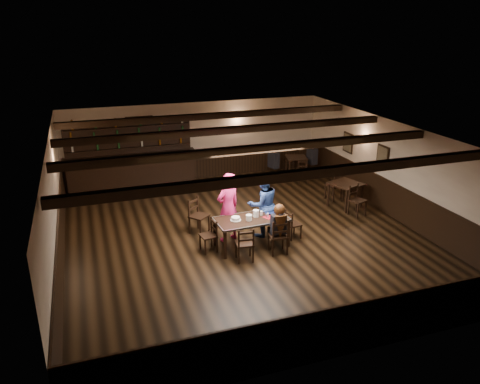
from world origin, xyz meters
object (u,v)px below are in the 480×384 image
object	(u,v)px
chair_near_left	(245,242)
man_blue	(263,204)
woman_pink	(228,207)
cake	(236,219)
bar_counter	(132,167)
chair_near_right	(279,234)
dining_table	(251,221)

from	to	relation	value
chair_near_left	man_blue	world-z (taller)	man_blue
woman_pink	man_blue	size ratio (longest dim) A/B	1.04
man_blue	cake	world-z (taller)	man_blue
woman_pink	bar_counter	size ratio (longest dim) A/B	0.42
chair_near_left	woman_pink	xyz separation A→B (m)	(-0.02, 1.24, 0.40)
chair_near_right	bar_counter	distance (m)	6.61
dining_table	chair_near_left	size ratio (longest dim) A/B	2.14
woman_pink	man_blue	xyz separation A→B (m)	(0.94, -0.02, -0.04)
bar_counter	man_blue	bearing A→B (deg)	-60.24
chair_near_left	bar_counter	world-z (taller)	bar_counter
dining_table	woman_pink	xyz separation A→B (m)	(-0.43, 0.53, 0.21)
woman_pink	cake	bearing A→B (deg)	73.11
man_blue	cake	xyz separation A→B (m)	(-0.91, -0.49, -0.07)
chair_near_right	dining_table	bearing A→B (deg)	127.42
bar_counter	woman_pink	bearing A→B (deg)	-69.23
woman_pink	man_blue	world-z (taller)	woman_pink
chair_near_left	chair_near_right	size ratio (longest dim) A/B	0.94
chair_near_left	bar_counter	xyz separation A→B (m)	(-1.86, 6.09, 0.23)
man_blue	bar_counter	distance (m)	5.61
dining_table	chair_near_left	bearing A→B (deg)	-120.16
dining_table	bar_counter	xyz separation A→B (m)	(-2.27, 5.38, 0.04)
woman_pink	chair_near_right	bearing A→B (deg)	107.73
cake	bar_counter	world-z (taller)	bar_counter
dining_table	chair_near_right	distance (m)	0.80
chair_near_right	cake	size ratio (longest dim) A/B	3.45
woman_pink	bar_counter	xyz separation A→B (m)	(-1.84, 4.85, -0.17)
chair_near_left	chair_near_right	xyz separation A→B (m)	(0.89, 0.08, 0.03)
chair_near_right	man_blue	world-z (taller)	man_blue
chair_near_right	cake	xyz separation A→B (m)	(-0.88, 0.65, 0.26)
dining_table	chair_near_left	world-z (taller)	chair_near_left
dining_table	man_blue	xyz separation A→B (m)	(0.51, 0.51, 0.18)
cake	bar_counter	distance (m)	5.67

